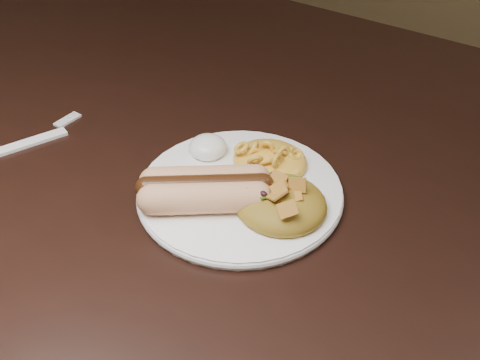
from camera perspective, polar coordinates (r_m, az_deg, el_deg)
The scene contains 7 objects.
table at distance 0.70m, azimuth -0.37°, elevation -3.81°, with size 1.60×0.90×0.75m.
plate at distance 0.59m, azimuth 0.00°, elevation -1.18°, with size 0.21×0.21×0.01m, color white.
hotdog at distance 0.56m, azimuth -3.58°, elevation -0.86°, with size 0.11×0.12×0.03m.
mac_and_cheese at distance 0.61m, azimuth 3.10°, elevation 2.87°, with size 0.08×0.08×0.03m, color gold.
sour_cream at distance 0.63m, azimuth -3.30°, elevation 3.72°, with size 0.04×0.04×0.03m, color white.
taco_salad at distance 0.55m, azimuth 4.20°, elevation -1.71°, with size 0.09×0.09×0.04m.
fork at distance 0.71m, azimuth -21.01°, elevation 3.44°, with size 0.02×0.13×0.00m, color white.
Camera 1 is at (0.30, -0.42, 1.13)m, focal length 42.00 mm.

